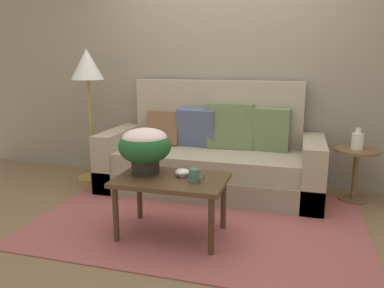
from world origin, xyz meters
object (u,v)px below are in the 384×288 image
Objects in this scene: coffee_table at (171,186)px; floor_lamp at (88,75)px; side_table at (356,165)px; potted_plant at (145,146)px; table_vase at (357,141)px; snack_bowl at (182,172)px; coffee_mug at (195,176)px; couch at (212,157)px.

floor_lamp is (-1.34, 1.12, 0.78)m from coffee_table.
side_table is at bearing 1.62° from floor_lamp.
potted_plant is (1.11, -1.05, -0.50)m from floor_lamp.
floor_lamp is at bearing -178.43° from table_vase.
coffee_table is 1.92m from floor_lamp.
floor_lamp is 12.90× the size of snack_bowl.
side_table is 1.25× the size of potted_plant.
floor_lamp is 1.90m from snack_bowl.
coffee_table is 1.90m from table_vase.
coffee_table is at bearing -142.03° from snack_bowl.
side_table is 2.52× the size of table_vase.
coffee_mug is at bearing -135.50° from table_vase.
snack_bowl is 0.55× the size of table_vase.
potted_plant reaches higher than coffee_mug.
potted_plant reaches higher than snack_bowl.
coffee_table is at bearing -140.85° from side_table.
potted_plant is at bearing -105.30° from couch.
floor_lamp is 2.87m from table_vase.
coffee_mug reaches higher than coffee_table.
coffee_table is (-0.06, -1.14, 0.06)m from couch.
coffee_mug is 1.78m from table_vase.
snack_bowl is (-0.13, 0.10, -0.02)m from coffee_mug.
table_vase is at bearing 33.58° from potted_plant.
side_table reaches higher than coffee_table.
potted_plant is 3.40× the size of coffee_mug.
coffee_table is 0.38m from potted_plant.
floor_lamp is at bearing 136.36° from potted_plant.
coffee_table is 4.07× the size of table_vase.
side_table is 2.08m from potted_plant.
couch reaches higher than coffee_mug.
snack_bowl is at bearing -1.73° from potted_plant.
coffee_mug reaches higher than side_table.
coffee_mug is (-1.27, -1.25, 0.16)m from side_table.
table_vase is at bearing 1.57° from floor_lamp.
potted_plant reaches higher than coffee_table.
side_table is at bearing 2.32° from couch.
side_table is 4.27× the size of coffee_mug.
floor_lamp is 3.56× the size of potted_plant.
table_vase is (1.27, 1.24, 0.08)m from coffee_mug.
potted_plant is at bearing -146.42° from table_vase.
couch reaches higher than snack_bowl.
side_table is at bearing 44.39° from coffee_mug.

